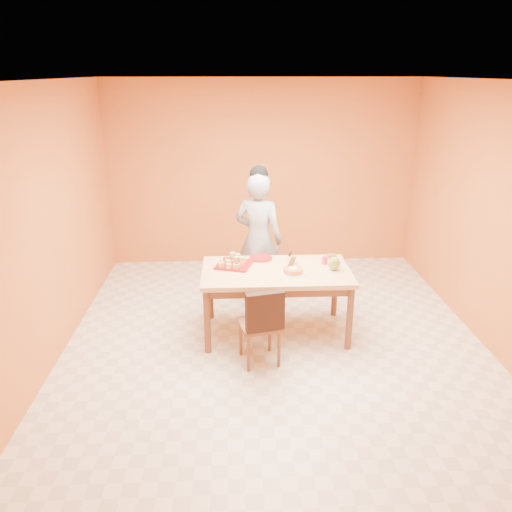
{
  "coord_description": "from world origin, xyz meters",
  "views": [
    {
      "loc": [
        -0.43,
        -4.77,
        2.78
      ],
      "look_at": [
        -0.19,
        0.3,
        0.89
      ],
      "focal_mm": 35.0,
      "sensor_mm": 36.0,
      "label": 1
    }
  ],
  "objects_px": {
    "pastry_platter": "(234,265)",
    "magenta_glass": "(325,260)",
    "dining_table": "(276,278)",
    "red_dinner_plate": "(261,258)",
    "checker_tin": "(332,256)",
    "person": "(259,240)",
    "egg_ornament": "(334,264)",
    "sponge_cake": "(293,270)",
    "dining_chair": "(260,323)"
  },
  "relations": [
    {
      "from": "red_dinner_plate",
      "to": "checker_tin",
      "type": "height_order",
      "value": "checker_tin"
    },
    {
      "from": "dining_table",
      "to": "checker_tin",
      "type": "relative_size",
      "value": 14.1
    },
    {
      "from": "pastry_platter",
      "to": "egg_ornament",
      "type": "xyz_separation_m",
      "value": [
        1.07,
        -0.19,
        0.07
      ]
    },
    {
      "from": "pastry_platter",
      "to": "egg_ornament",
      "type": "height_order",
      "value": "egg_ornament"
    },
    {
      "from": "dining_chair",
      "to": "pastry_platter",
      "type": "bearing_deg",
      "value": 94.91
    },
    {
      "from": "pastry_platter",
      "to": "red_dinner_plate",
      "type": "relative_size",
      "value": 1.39
    },
    {
      "from": "red_dinner_plate",
      "to": "egg_ornament",
      "type": "distance_m",
      "value": 0.87
    },
    {
      "from": "egg_ornament",
      "to": "checker_tin",
      "type": "height_order",
      "value": "egg_ornament"
    },
    {
      "from": "pastry_platter",
      "to": "dining_table",
      "type": "bearing_deg",
      "value": -18.55
    },
    {
      "from": "person",
      "to": "pastry_platter",
      "type": "height_order",
      "value": "person"
    },
    {
      "from": "red_dinner_plate",
      "to": "checker_tin",
      "type": "xyz_separation_m",
      "value": [
        0.82,
        0.0,
        0.01
      ]
    },
    {
      "from": "magenta_glass",
      "to": "checker_tin",
      "type": "height_order",
      "value": "magenta_glass"
    },
    {
      "from": "sponge_cake",
      "to": "magenta_glass",
      "type": "distance_m",
      "value": 0.46
    },
    {
      "from": "checker_tin",
      "to": "pastry_platter",
      "type": "bearing_deg",
      "value": -169.91
    },
    {
      "from": "egg_ornament",
      "to": "checker_tin",
      "type": "relative_size",
      "value": 1.36
    },
    {
      "from": "dining_table",
      "to": "magenta_glass",
      "type": "relative_size",
      "value": 17.94
    },
    {
      "from": "person",
      "to": "pastry_platter",
      "type": "xyz_separation_m",
      "value": [
        -0.3,
        -0.66,
        -0.06
      ]
    },
    {
      "from": "magenta_glass",
      "to": "dining_chair",
      "type": "bearing_deg",
      "value": -135.65
    },
    {
      "from": "red_dinner_plate",
      "to": "sponge_cake",
      "type": "height_order",
      "value": "sponge_cake"
    },
    {
      "from": "person",
      "to": "red_dinner_plate",
      "type": "height_order",
      "value": "person"
    },
    {
      "from": "magenta_glass",
      "to": "red_dinner_plate",
      "type": "bearing_deg",
      "value": 163.67
    },
    {
      "from": "dining_table",
      "to": "pastry_platter",
      "type": "relative_size",
      "value": 4.38
    },
    {
      "from": "person",
      "to": "sponge_cake",
      "type": "bearing_deg",
      "value": 132.57
    },
    {
      "from": "dining_chair",
      "to": "sponge_cake",
      "type": "xyz_separation_m",
      "value": [
        0.38,
        0.49,
        0.36
      ]
    },
    {
      "from": "egg_ornament",
      "to": "checker_tin",
      "type": "bearing_deg",
      "value": 89.75
    },
    {
      "from": "dining_chair",
      "to": "sponge_cake",
      "type": "bearing_deg",
      "value": 39.32
    },
    {
      "from": "egg_ornament",
      "to": "magenta_glass",
      "type": "height_order",
      "value": "egg_ornament"
    },
    {
      "from": "sponge_cake",
      "to": "checker_tin",
      "type": "bearing_deg",
      "value": 42.93
    },
    {
      "from": "dining_table",
      "to": "red_dinner_plate",
      "type": "xyz_separation_m",
      "value": [
        -0.15,
        0.35,
        0.1
      ]
    },
    {
      "from": "pastry_platter",
      "to": "magenta_glass",
      "type": "xyz_separation_m",
      "value": [
        1.0,
        -0.01,
        0.03
      ]
    },
    {
      "from": "pastry_platter",
      "to": "checker_tin",
      "type": "xyz_separation_m",
      "value": [
        1.12,
        0.2,
        0.01
      ]
    },
    {
      "from": "dining_table",
      "to": "pastry_platter",
      "type": "bearing_deg",
      "value": 161.45
    },
    {
      "from": "dining_chair",
      "to": "egg_ornament",
      "type": "xyz_separation_m",
      "value": [
        0.83,
        0.56,
        0.4
      ]
    },
    {
      "from": "red_dinner_plate",
      "to": "checker_tin",
      "type": "relative_size",
      "value": 2.32
    },
    {
      "from": "red_dinner_plate",
      "to": "magenta_glass",
      "type": "distance_m",
      "value": 0.73
    },
    {
      "from": "pastry_platter",
      "to": "checker_tin",
      "type": "height_order",
      "value": "checker_tin"
    },
    {
      "from": "person",
      "to": "egg_ornament",
      "type": "relative_size",
      "value": 10.76
    },
    {
      "from": "dining_table",
      "to": "dining_chair",
      "type": "height_order",
      "value": "dining_chair"
    },
    {
      "from": "sponge_cake",
      "to": "egg_ornament",
      "type": "relative_size",
      "value": 1.37
    },
    {
      "from": "sponge_cake",
      "to": "magenta_glass",
      "type": "xyz_separation_m",
      "value": [
        0.38,
        0.26,
        0.01
      ]
    },
    {
      "from": "dining_chair",
      "to": "egg_ornament",
      "type": "height_order",
      "value": "egg_ornament"
    },
    {
      "from": "dining_chair",
      "to": "pastry_platter",
      "type": "relative_size",
      "value": 2.31
    },
    {
      "from": "dining_chair",
      "to": "egg_ornament",
      "type": "bearing_deg",
      "value": 21.24
    },
    {
      "from": "sponge_cake",
      "to": "red_dinner_plate",
      "type": "bearing_deg",
      "value": 124.21
    },
    {
      "from": "sponge_cake",
      "to": "checker_tin",
      "type": "distance_m",
      "value": 0.68
    },
    {
      "from": "egg_ornament",
      "to": "magenta_glass",
      "type": "relative_size",
      "value": 1.74
    },
    {
      "from": "person",
      "to": "checker_tin",
      "type": "distance_m",
      "value": 0.94
    },
    {
      "from": "egg_ornament",
      "to": "dining_chair",
      "type": "bearing_deg",
      "value": -139.27
    },
    {
      "from": "pastry_platter",
      "to": "magenta_glass",
      "type": "distance_m",
      "value": 1.0
    },
    {
      "from": "sponge_cake",
      "to": "egg_ornament",
      "type": "xyz_separation_m",
      "value": [
        0.45,
        0.07,
        0.04
      ]
    }
  ]
}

